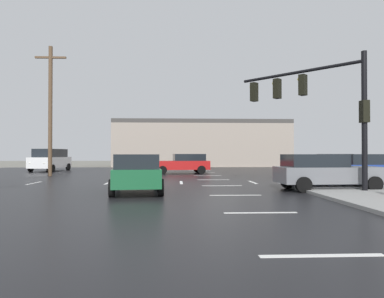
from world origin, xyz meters
name	(u,v)px	position (x,y,z in m)	size (l,w,h in m)	color
ground_plane	(217,183)	(0.00, 0.00, 0.00)	(120.00, 120.00, 0.00)	slate
road_asphalt	(217,183)	(0.00, 0.00, 0.01)	(44.00, 44.00, 0.02)	black
snow_strip_curbside	(338,186)	(5.00, -4.00, 0.17)	(4.00, 1.60, 0.06)	white
lane_markings	(243,184)	(1.20, -1.38, 0.02)	(36.15, 36.15, 0.01)	silver
traffic_signal_mast	(317,98)	(3.98, -4.10, 4.09)	(4.25, 4.52, 5.67)	black
strip_building_background	(201,144)	(0.99, 26.15, 2.90)	(21.87, 8.00, 5.80)	gray
sedan_grey	(325,171)	(4.24, -4.34, 0.85)	(4.60, 2.18, 1.58)	slate
sedan_tan	(329,163)	(10.37, 9.09, 0.85)	(4.67, 2.39, 1.58)	tan
sedan_green	(137,172)	(-3.91, -4.92, 0.85)	(2.41, 4.67, 1.58)	#195933
suv_white	(50,159)	(-13.80, 13.22, 1.09)	(2.60, 4.99, 2.03)	white
sedan_blue	(376,168)	(8.46, -1.07, 0.85)	(4.58, 2.13, 1.58)	navy
sedan_red	(183,163)	(-1.73, 8.82, 0.85)	(4.68, 2.44, 1.58)	#B21919
utility_pole_far	(50,108)	(-11.31, 6.11, 4.89)	(2.20, 0.28, 9.35)	brown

